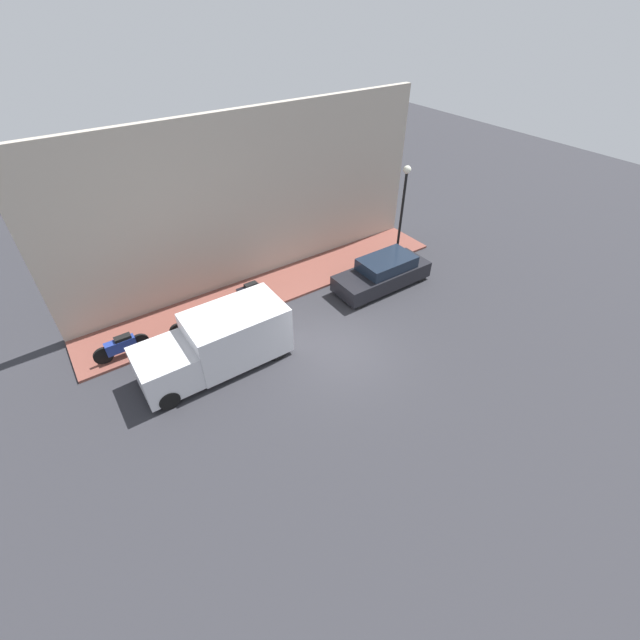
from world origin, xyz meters
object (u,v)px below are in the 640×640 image
object	(u,v)px
motorcycle_red	(193,320)
streetlamp	(404,197)
parked_car	(383,273)
motorcycle_black	(249,292)
motorcycle_blue	(121,346)
delivery_van	(216,343)

from	to	relation	value
motorcycle_red	streetlamp	bearing A→B (deg)	-90.50
parked_car	motorcycle_red	world-z (taller)	parked_car
parked_car	motorcycle_black	size ratio (longest dim) A/B	2.42
motorcycle_blue	parked_car	bearing A→B (deg)	-99.13
delivery_van	motorcycle_red	bearing A→B (deg)	1.14
parked_car	motorcycle_red	distance (m)	8.21
parked_car	streetlamp	xyz separation A→B (m)	(1.61, -2.35, 2.35)
parked_car	streetlamp	size ratio (longest dim) A/B	1.02
streetlamp	motorcycle_black	bearing A→B (deg)	86.23
delivery_van	motorcycle_blue	xyz separation A→B (m)	(2.26, 2.67, -0.45)
delivery_van	motorcycle_black	xyz separation A→B (m)	(2.68, -2.56, -0.47)
parked_car	delivery_van	xyz separation A→B (m)	(-0.55, 7.99, 0.37)
motorcycle_black	streetlamp	size ratio (longest dim) A/B	0.42
parked_car	motorcycle_blue	distance (m)	10.80
motorcycle_red	delivery_van	bearing A→B (deg)	-178.86
motorcycle_blue	motorcycle_red	size ratio (longest dim) A/B	1.05
motorcycle_black	delivery_van	bearing A→B (deg)	136.30
delivery_van	streetlamp	bearing A→B (deg)	-78.19
parked_car	streetlamp	world-z (taller)	streetlamp
parked_car	motorcycle_black	xyz separation A→B (m)	(2.12, 5.43, -0.10)
delivery_van	motorcycle_blue	bearing A→B (deg)	49.75
streetlamp	motorcycle_red	bearing A→B (deg)	89.50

